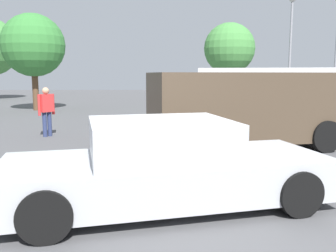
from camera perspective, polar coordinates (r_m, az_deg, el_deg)
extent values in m
plane|color=#515154|center=(5.58, -0.61, -12.01)|extent=(80.00, 80.00, 0.00)
cube|color=#B7BABF|center=(5.35, -0.12, -7.88)|extent=(4.98, 2.86, 0.57)
cube|color=#B7BABF|center=(5.20, -1.19, -2.03)|extent=(2.31, 2.06, 0.55)
cube|color=slate|center=(5.48, 8.40, -1.59)|extent=(0.42, 1.47, 0.46)
cube|color=slate|center=(5.08, -11.55, -2.43)|extent=(0.42, 1.47, 0.46)
cylinder|color=black|center=(6.69, 12.05, -5.90)|extent=(0.67, 0.37, 0.64)
cylinder|color=black|center=(5.30, 20.01, -9.97)|extent=(0.67, 0.37, 0.64)
cylinder|color=black|center=(6.06, -17.52, -7.57)|extent=(0.67, 0.37, 0.64)
cylinder|color=black|center=(4.48, -18.88, -13.27)|extent=(0.67, 0.37, 0.64)
cube|color=white|center=(15.00, 14.73, 5.11)|extent=(5.29, 3.05, 1.95)
cube|color=slate|center=(15.28, 24.03, 6.33)|extent=(0.41, 1.73, 0.78)
cylinder|color=black|center=(16.22, 21.14, 2.15)|extent=(0.80, 0.40, 0.76)
cylinder|color=black|center=(14.29, 22.34, 1.35)|extent=(0.80, 0.40, 0.76)
cylinder|color=black|center=(16.07, 7.76, 2.58)|extent=(0.80, 0.40, 0.76)
cylinder|color=black|center=(14.12, 7.12, 1.82)|extent=(0.80, 0.40, 0.76)
cube|color=#4C3D2D|center=(9.55, 11.85, 3.07)|extent=(5.10, 3.05, 1.73)
cube|color=slate|center=(8.78, -2.10, 5.29)|extent=(0.45, 1.63, 0.69)
cylinder|color=black|center=(8.14, 3.11, -2.64)|extent=(0.84, 0.43, 0.80)
cylinder|color=black|center=(9.92, 0.03, -0.68)|extent=(0.84, 0.43, 0.80)
cylinder|color=black|center=(9.77, 23.61, -1.51)|extent=(0.84, 0.43, 0.80)
cylinder|color=black|center=(11.29, 17.92, 0.00)|extent=(0.84, 0.43, 0.80)
cylinder|color=navy|center=(11.89, -18.21, 0.32)|extent=(0.13, 0.13, 0.77)
cylinder|color=navy|center=(11.80, -18.90, 0.23)|extent=(0.13, 0.13, 0.77)
cube|color=red|center=(11.78, -18.70, 3.46)|extent=(0.44, 0.46, 0.55)
cylinder|color=red|center=(11.91, -17.71, 3.32)|extent=(0.09, 0.09, 0.64)
cylinder|color=red|center=(11.65, -19.69, 3.13)|extent=(0.09, 0.09, 0.64)
sphere|color=tan|center=(11.75, -18.79, 5.30)|extent=(0.21, 0.21, 0.21)
cylinder|color=gray|center=(25.50, 25.08, 11.31)|extent=(0.14, 0.14, 7.32)
cylinder|color=gray|center=(23.73, 18.72, 10.73)|extent=(0.14, 0.14, 6.33)
cylinder|color=brown|center=(25.70, 9.54, 6.42)|extent=(0.39, 0.39, 2.38)
sphere|color=#478C42|center=(25.75, 9.67, 11.99)|extent=(3.50, 3.50, 3.50)
cylinder|color=brown|center=(20.71, -20.21, 5.40)|extent=(0.32, 0.32, 2.21)
sphere|color=#387F38|center=(20.75, -20.54, 11.87)|extent=(3.30, 3.30, 3.30)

